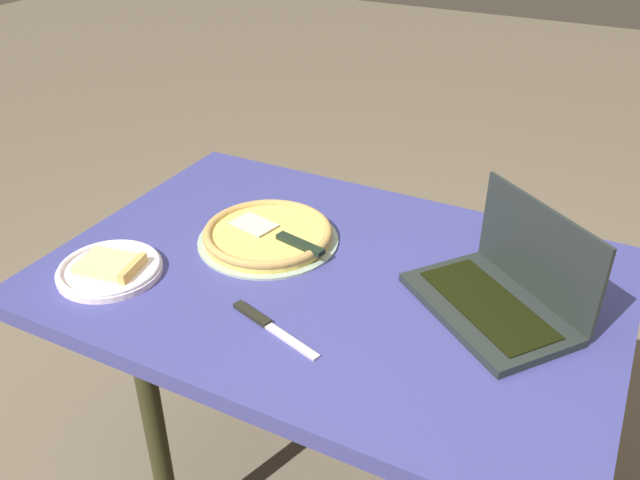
# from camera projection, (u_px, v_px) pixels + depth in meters

# --- Properties ---
(dining_table) EXTENTS (1.21, 0.84, 0.75)m
(dining_table) POSITION_uv_depth(u_px,v_px,m) (332.00, 300.00, 1.47)
(dining_table) COLOR navy
(dining_table) RESTS_ON ground_plane
(laptop) EXTENTS (0.39, 0.37, 0.21)m
(laptop) POSITION_uv_depth(u_px,v_px,m) (504.00, 289.00, 1.30)
(laptop) COLOR #222825
(laptop) RESTS_ON dining_table
(pizza_plate) EXTENTS (0.22, 0.22, 0.04)m
(pizza_plate) POSITION_uv_depth(u_px,v_px,m) (110.00, 268.00, 1.42)
(pizza_plate) COLOR white
(pizza_plate) RESTS_ON dining_table
(pizza_tray) EXTENTS (0.33, 0.33, 0.04)m
(pizza_tray) POSITION_uv_depth(u_px,v_px,m) (268.00, 235.00, 1.54)
(pizza_tray) COLOR #96A99A
(pizza_tray) RESTS_ON dining_table
(table_knife) EXTENTS (0.22, 0.09, 0.01)m
(table_knife) POSITION_uv_depth(u_px,v_px,m) (267.00, 324.00, 1.28)
(table_knife) COLOR #C2B5BC
(table_knife) RESTS_ON dining_table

